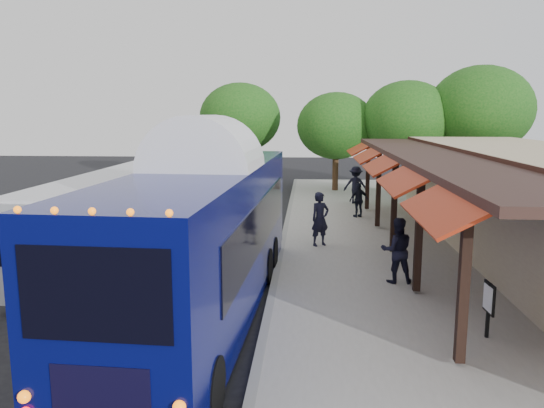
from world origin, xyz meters
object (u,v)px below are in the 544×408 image
(ped_a, at_px, (320,219))
(coach_bus, at_px, (206,231))
(city_bus, at_px, (117,213))
(ped_b, at_px, (397,250))
(sign_board, at_px, (489,301))
(ped_c, at_px, (359,200))
(ped_d, at_px, (356,185))

(ped_a, bearing_deg, coach_bus, -145.53)
(city_bus, bearing_deg, ped_a, 15.17)
(city_bus, relative_size, ped_a, 5.51)
(ped_b, xyz_separation_m, sign_board, (1.30, -3.58, -0.12))
(ped_c, bearing_deg, ped_d, -117.58)
(ped_b, distance_m, ped_d, 13.10)
(ped_a, height_order, ped_c, ped_a)
(ped_d, bearing_deg, sign_board, 104.63)
(ped_b, xyz_separation_m, ped_c, (-0.18, 9.35, -0.13))
(ped_b, height_order, ped_d, ped_d)
(city_bus, xyz_separation_m, ped_d, (8.67, 10.83, -0.45))
(city_bus, height_order, sign_board, city_bus)
(city_bus, bearing_deg, ped_d, 51.86)
(sign_board, bearing_deg, ped_b, 106.81)
(city_bus, xyz_separation_m, ped_c, (8.49, 7.08, -0.62))
(sign_board, bearing_deg, city_bus, 146.39)
(ped_b, bearing_deg, ped_c, -92.52)
(coach_bus, xyz_separation_m, ped_b, (4.85, 2.20, -0.96))
(ped_d, distance_m, sign_board, 16.73)
(sign_board, bearing_deg, ped_a, 110.44)
(coach_bus, xyz_separation_m, sign_board, (6.15, -1.38, -1.07))
(city_bus, height_order, ped_a, city_bus)
(coach_bus, height_order, ped_d, coach_bus)
(ped_a, height_order, ped_d, ped_d)
(city_bus, height_order, ped_d, city_bus)
(ped_b, distance_m, sign_board, 3.81)
(city_bus, relative_size, ped_b, 5.77)
(coach_bus, distance_m, ped_d, 16.08)
(ped_d, bearing_deg, city_bus, 61.50)
(coach_bus, height_order, ped_b, coach_bus)
(coach_bus, distance_m, sign_board, 6.40)
(ped_a, distance_m, ped_d, 9.31)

